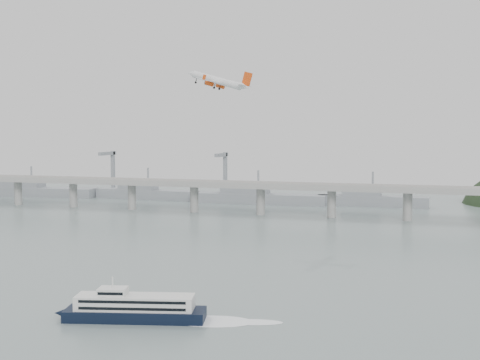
% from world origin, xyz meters
% --- Properties ---
extents(ground, '(900.00, 900.00, 0.00)m').
position_xyz_m(ground, '(0.00, 0.00, 0.00)').
color(ground, slate).
rests_on(ground, ground).
extents(bridge, '(800.00, 22.00, 23.90)m').
position_xyz_m(bridge, '(-1.15, 200.00, 17.65)').
color(bridge, '#959592').
rests_on(bridge, ground).
extents(distant_fleet, '(453.00, 60.90, 40.00)m').
position_xyz_m(distant_fleet, '(-155.36, 265.08, 6.22)').
color(distant_fleet, gray).
rests_on(distant_fleet, ground).
extents(ferry, '(71.44, 25.27, 13.67)m').
position_xyz_m(ferry, '(-0.75, -53.11, 3.71)').
color(ferry, black).
rests_on(ferry, ground).
extents(airliner, '(38.72, 35.40, 12.94)m').
position_xyz_m(airliner, '(-20.64, 83.78, 84.62)').
color(airliner, silver).
rests_on(airliner, ground).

